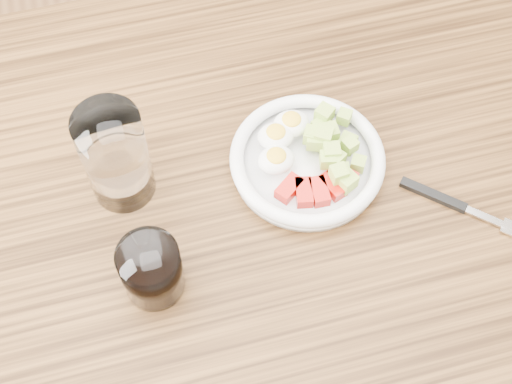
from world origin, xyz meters
TOP-DOWN VIEW (x-y plane):
  - ground at (0.00, 0.00)m, footprint 4.00×4.00m
  - dining_table at (0.00, 0.00)m, footprint 1.50×0.90m
  - bowl at (0.07, 0.05)m, footprint 0.22×0.22m
  - fork at (0.25, -0.06)m, footprint 0.16×0.14m
  - water_glass at (-0.18, 0.08)m, footprint 0.09×0.09m
  - coffee_glass at (-0.16, -0.07)m, footprint 0.08×0.08m

SIDE VIEW (x-z plane):
  - ground at x=0.00m, z-range 0.00..0.00m
  - dining_table at x=0.00m, z-range 0.28..1.05m
  - fork at x=0.25m, z-range 0.77..0.78m
  - bowl at x=0.07m, z-range 0.76..0.82m
  - coffee_glass at x=-0.16m, z-range 0.77..0.86m
  - water_glass at x=-0.18m, z-range 0.77..0.92m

